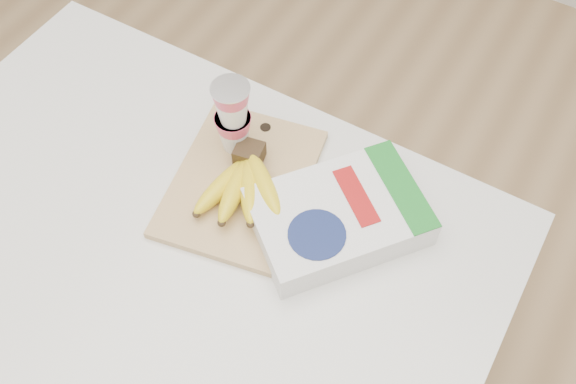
{
  "coord_description": "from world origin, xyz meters",
  "views": [
    {
      "loc": [
        0.44,
        -0.37,
        1.75
      ],
      "look_at": [
        0.14,
        0.14,
        0.85
      ],
      "focal_mm": 40.0,
      "sensor_mm": 36.0,
      "label": 1
    }
  ],
  "objects_px": {
    "yogurt_stack": "(233,116)",
    "cereal_box": "(338,216)",
    "cutting_board": "(241,182)",
    "table": "(202,325)",
    "bananas": "(243,183)"
  },
  "relations": [
    {
      "from": "cereal_box",
      "to": "table",
      "type": "bearing_deg",
      "value": -108.48
    },
    {
      "from": "yogurt_stack",
      "to": "cereal_box",
      "type": "bearing_deg",
      "value": -11.11
    },
    {
      "from": "cutting_board",
      "to": "cereal_box",
      "type": "distance_m",
      "value": 0.19
    },
    {
      "from": "cutting_board",
      "to": "yogurt_stack",
      "type": "distance_m",
      "value": 0.12
    },
    {
      "from": "cutting_board",
      "to": "bananas",
      "type": "bearing_deg",
      "value": -54.61
    },
    {
      "from": "table",
      "to": "cutting_board",
      "type": "height_order",
      "value": "cutting_board"
    },
    {
      "from": "table",
      "to": "bananas",
      "type": "height_order",
      "value": "bananas"
    },
    {
      "from": "cutting_board",
      "to": "bananas",
      "type": "xyz_separation_m",
      "value": [
        0.02,
        -0.02,
        0.03
      ]
    },
    {
      "from": "bananas",
      "to": "cereal_box",
      "type": "distance_m",
      "value": 0.17
    },
    {
      "from": "bananas",
      "to": "table",
      "type": "bearing_deg",
      "value": -117.44
    },
    {
      "from": "cutting_board",
      "to": "bananas",
      "type": "height_order",
      "value": "bananas"
    },
    {
      "from": "table",
      "to": "bananas",
      "type": "bearing_deg",
      "value": 62.56
    },
    {
      "from": "cereal_box",
      "to": "yogurt_stack",
      "type": "bearing_deg",
      "value": -152.92
    },
    {
      "from": "table",
      "to": "yogurt_stack",
      "type": "relative_size",
      "value": 6.97
    },
    {
      "from": "cutting_board",
      "to": "yogurt_stack",
      "type": "height_order",
      "value": "yogurt_stack"
    }
  ]
}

